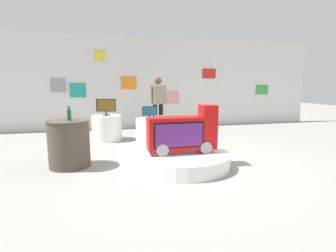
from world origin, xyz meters
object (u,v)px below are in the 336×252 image
object	(u,v)px
tv_on_center_rear	(150,112)
bottle_on_side_table	(69,115)
display_pedestal_left_rear	(107,128)
side_table_round	(69,143)
novelty_firetruck_tv	(184,134)
tv_on_left_rear	(106,106)
shopper_browsing_near_truck	(158,102)
display_pedestal_center_rear	(150,132)
main_display_pedestal	(182,160)

from	to	relation	value
tv_on_center_rear	bottle_on_side_table	distance (m)	2.12
display_pedestal_left_rear	side_table_round	xyz separation A→B (m)	(-0.70, -2.25, 0.10)
novelty_firetruck_tv	tv_on_left_rear	bearing A→B (deg)	115.09
tv_on_center_rear	bottle_on_side_table	xyz separation A→B (m)	(-1.66, -1.32, 0.13)
shopper_browsing_near_truck	tv_on_center_rear	bearing A→B (deg)	-110.31
display_pedestal_left_rear	novelty_firetruck_tv	bearing A→B (deg)	-64.94
novelty_firetruck_tv	display_pedestal_center_rear	world-z (taller)	novelty_firetruck_tv
novelty_firetruck_tv	tv_on_left_rear	distance (m)	3.02
main_display_pedestal	display_pedestal_left_rear	bearing A→B (deg)	114.70
tv_on_center_rear	main_display_pedestal	bearing A→B (deg)	-81.60
main_display_pedestal	bottle_on_side_table	world-z (taller)	bottle_on_side_table
novelty_firetruck_tv	shopper_browsing_near_truck	distance (m)	3.08
main_display_pedestal	tv_on_left_rear	xyz separation A→B (m)	(-1.25, 2.72, 0.78)
main_display_pedestal	side_table_round	world-z (taller)	side_table_round
tv_on_left_rear	tv_on_center_rear	world-z (taller)	tv_on_left_rear
side_table_round	shopper_browsing_near_truck	distance (m)	3.40
display_pedestal_left_rear	tv_on_left_rear	distance (m)	0.57
novelty_firetruck_tv	display_pedestal_left_rear	world-z (taller)	novelty_firetruck_tv
display_pedestal_left_rear	shopper_browsing_near_truck	distance (m)	1.63
tv_on_center_rear	side_table_round	xyz separation A→B (m)	(-1.69, -1.30, -0.38)
novelty_firetruck_tv	shopper_browsing_near_truck	xyz separation A→B (m)	(0.18, 3.05, 0.38)
novelty_firetruck_tv	display_pedestal_left_rear	bearing A→B (deg)	115.06
side_table_round	display_pedestal_center_rear	bearing A→B (deg)	37.79
main_display_pedestal	display_pedestal_left_rear	xyz separation A→B (m)	(-1.25, 2.72, 0.21)
novelty_firetruck_tv	side_table_round	distance (m)	2.04
display_pedestal_left_rear	shopper_browsing_near_truck	world-z (taller)	shopper_browsing_near_truck
display_pedestal_left_rear	tv_on_center_rear	distance (m)	1.45
tv_on_left_rear	display_pedestal_left_rear	bearing A→B (deg)	99.15
display_pedestal_left_rear	tv_on_left_rear	bearing A→B (deg)	-80.85
novelty_firetruck_tv	bottle_on_side_table	xyz separation A→B (m)	(-1.94, 0.46, 0.34)
display_pedestal_left_rear	bottle_on_side_table	distance (m)	2.44
tv_on_left_rear	bottle_on_side_table	world-z (taller)	tv_on_left_rear
display_pedestal_left_rear	side_table_round	world-z (taller)	side_table_round
novelty_firetruck_tv	display_pedestal_left_rear	xyz separation A→B (m)	(-1.28, 2.73, -0.27)
display_pedestal_left_rear	tv_on_center_rear	world-z (taller)	tv_on_center_rear
shopper_browsing_near_truck	tv_on_left_rear	bearing A→B (deg)	-167.32
shopper_browsing_near_truck	novelty_firetruck_tv	bearing A→B (deg)	-93.42
display_pedestal_center_rear	bottle_on_side_table	xyz separation A→B (m)	(-1.66, -1.33, 0.61)
main_display_pedestal	display_pedestal_center_rear	distance (m)	1.81
display_pedestal_left_rear	side_table_round	bearing A→B (deg)	-107.21
display_pedestal_center_rear	tv_on_center_rear	distance (m)	0.48
side_table_round	bottle_on_side_table	xyz separation A→B (m)	(0.03, -0.02, 0.51)
tv_on_center_rear	shopper_browsing_near_truck	world-z (taller)	shopper_browsing_near_truck
tv_on_center_rear	bottle_on_side_table	world-z (taller)	bottle_on_side_table
display_pedestal_left_rear	tv_on_left_rear	size ratio (longest dim) A/B	1.55
tv_on_left_rear	side_table_round	bearing A→B (deg)	-107.25
bottle_on_side_table	shopper_browsing_near_truck	size ratio (longest dim) A/B	0.15
display_pedestal_center_rear	side_table_round	xyz separation A→B (m)	(-1.69, -1.31, 0.10)
bottle_on_side_table	tv_on_left_rear	bearing A→B (deg)	73.58
main_display_pedestal	novelty_firetruck_tv	distance (m)	0.48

